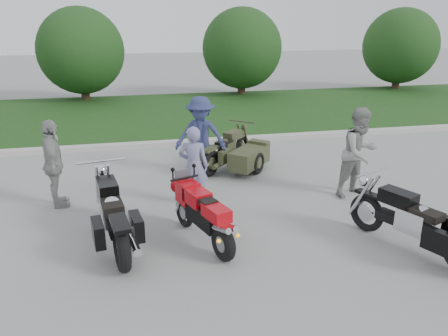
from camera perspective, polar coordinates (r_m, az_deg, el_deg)
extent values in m
plane|color=gray|center=(7.34, -2.26, -10.11)|extent=(80.00, 80.00, 0.00)
cube|color=#B3B1A9|center=(12.85, -6.88, 3.21)|extent=(60.00, 0.30, 0.15)
cube|color=#25541D|center=(16.87, -8.24, 7.00)|extent=(60.00, 8.00, 0.14)
cylinder|color=#3F2B1C|center=(20.13, -17.71, 9.82)|extent=(0.36, 0.36, 1.20)
sphere|color=#183B15|center=(19.95, -18.18, 14.34)|extent=(3.60, 3.60, 3.60)
cylinder|color=#3F2B1C|center=(20.66, 2.30, 10.92)|extent=(0.36, 0.36, 1.20)
sphere|color=#183B15|center=(20.49, 2.36, 15.35)|extent=(3.60, 3.60, 3.60)
cylinder|color=#3F2B1C|center=(23.91, 21.57, 10.76)|extent=(0.36, 0.36, 1.20)
sphere|color=#183B15|center=(23.77, 22.06, 14.56)|extent=(3.60, 3.60, 3.60)
torus|color=black|center=(6.81, -0.07, -9.84)|extent=(0.36, 0.60, 0.58)
torus|color=black|center=(7.87, -5.20, -5.78)|extent=(0.29, 0.56, 0.56)
cube|color=black|center=(7.19, -2.69, -6.20)|extent=(0.52, 0.87, 0.32)
cube|color=#B5070F|center=(7.26, -3.53, -3.79)|extent=(0.47, 0.59, 0.24)
cube|color=#B5070F|center=(6.77, -1.00, -5.87)|extent=(0.43, 0.57, 0.20)
cube|color=black|center=(6.97, -2.24, -4.43)|extent=(0.34, 0.39, 0.09)
cube|color=#B5070F|center=(7.56, -4.75, -3.17)|extent=(0.42, 0.45, 0.37)
cylinder|color=silver|center=(6.60, -0.33, -7.98)|extent=(0.24, 0.44, 0.20)
cylinder|color=silver|center=(6.66, 0.64, -7.71)|extent=(0.24, 0.44, 0.20)
torus|color=black|center=(6.68, -13.20, -10.12)|extent=(0.31, 0.78, 0.75)
torus|color=black|center=(8.33, -15.24, -4.37)|extent=(0.25, 0.72, 0.71)
cube|color=black|center=(7.46, -14.40, -6.24)|extent=(0.47, 1.35, 0.16)
cube|color=silver|center=(7.42, -14.46, -5.62)|extent=(0.41, 0.55, 0.39)
cube|color=black|center=(7.60, -15.00, -2.50)|extent=(0.41, 0.65, 0.24)
cube|color=black|center=(7.19, -14.40, -4.70)|extent=(0.40, 0.60, 0.13)
cube|color=black|center=(6.50, -13.47, -7.05)|extent=(0.34, 0.64, 0.07)
cylinder|color=silver|center=(7.20, -12.27, -8.40)|extent=(0.32, 1.22, 0.11)
torus|color=black|center=(8.07, 18.11, -5.60)|extent=(0.39, 0.67, 0.67)
cube|color=black|center=(7.61, 23.42, -6.94)|extent=(0.72, 1.25, 0.15)
cube|color=silver|center=(7.58, 23.50, -6.37)|extent=(0.48, 0.56, 0.37)
cube|color=black|center=(7.61, 21.79, -3.60)|extent=(0.50, 0.65, 0.23)
cube|color=black|center=(7.44, 24.72, -5.44)|extent=(0.48, 0.60, 0.13)
cylinder|color=silver|center=(7.68, 26.36, -8.40)|extent=(0.56, 1.10, 0.11)
torus|color=black|center=(10.26, -1.81, 0.66)|extent=(0.56, 0.59, 0.65)
torus|color=black|center=(11.58, 2.33, 2.74)|extent=(0.50, 0.53, 0.62)
cube|color=black|center=(10.88, 0.39, 2.20)|extent=(0.93, 1.00, 0.13)
cube|color=#3A3F24|center=(10.86, 0.39, 2.59)|extent=(0.50, 0.51, 0.34)
cube|color=#3A3F24|center=(11.03, 1.14, 4.30)|extent=(0.55, 0.57, 0.21)
cube|color=black|center=(10.69, 0.01, 3.28)|extent=(0.52, 0.54, 0.12)
cube|color=#3A3F24|center=(10.15, -1.83, 2.51)|extent=(0.51, 0.53, 0.06)
cylinder|color=#3A3F24|center=(10.56, 0.30, 0.90)|extent=(0.78, 0.85, 0.10)
cube|color=#3A3F24|center=(10.51, 3.32, 1.42)|extent=(1.23, 1.28, 0.43)
torus|color=black|center=(10.44, 4.48, 0.61)|extent=(0.45, 0.48, 0.54)
imported|color=#7778A2|center=(8.59, -3.99, 0.24)|extent=(0.67, 0.53, 1.61)
imported|color=gray|center=(9.41, 17.30, 1.94)|extent=(1.08, 0.96, 1.87)
imported|color=navy|center=(10.27, -3.09, 4.20)|extent=(1.36, 1.03, 1.86)
imported|color=#979892|center=(9.08, -21.37, 0.46)|extent=(0.60, 1.09, 1.76)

